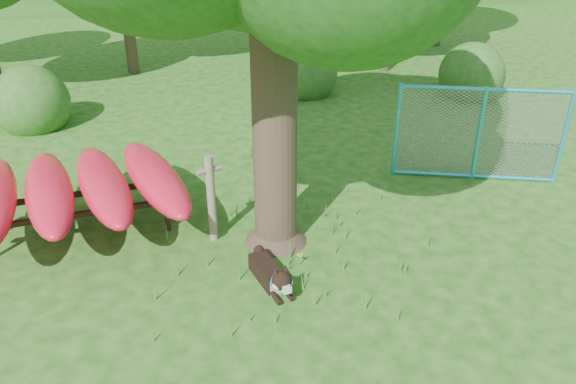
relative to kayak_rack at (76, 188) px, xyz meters
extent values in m
plane|color=#1B4B0F|center=(3.09, -2.22, -0.82)|extent=(80.00, 80.00, 0.00)
cylinder|color=#35271D|center=(3.13, -0.79, 1.80)|extent=(0.76, 0.76, 5.25)
cone|color=#35271D|center=(3.13, -0.79, -0.56)|extent=(1.14, 1.14, 0.53)
cylinder|color=#35271D|center=(3.75, -0.70, 2.54)|extent=(1.40, 0.86, 1.12)
cylinder|color=#6B6350|center=(2.13, -0.57, -0.09)|extent=(0.18, 0.18, 1.48)
cylinder|color=#6B6350|center=(2.13, -0.57, 0.42)|extent=(0.40, 0.23, 0.08)
cylinder|color=black|center=(1.39, -0.16, -0.57)|extent=(0.09, 0.09, 0.52)
cylinder|color=black|center=(1.28, 0.56, -0.57)|extent=(0.09, 0.09, 0.52)
cube|color=black|center=(0.05, -0.36, -0.29)|extent=(3.09, 0.55, 0.08)
cube|color=black|center=(-0.05, 0.36, -0.29)|extent=(3.09, 0.55, 0.08)
ellipsoid|color=red|center=(-0.41, -0.06, 0.00)|extent=(1.48, 3.19, 0.50)
ellipsoid|color=red|center=(0.41, 0.06, 0.00)|extent=(1.58, 3.19, 0.50)
ellipsoid|color=red|center=(1.23, 0.19, 0.00)|extent=(1.68, 3.18, 0.50)
cube|color=black|center=(2.84, -1.80, -0.70)|extent=(0.48, 0.80, 0.26)
cube|color=silver|center=(2.93, -2.11, -0.71)|extent=(0.27, 0.21, 0.24)
sphere|color=black|center=(2.99, -2.30, -0.50)|extent=(0.28, 0.28, 0.28)
cube|color=silver|center=(3.02, -2.42, -0.54)|extent=(0.15, 0.17, 0.10)
sphere|color=silver|center=(2.91, -2.34, -0.54)|extent=(0.13, 0.13, 0.13)
sphere|color=silver|center=(3.08, -2.30, -0.54)|extent=(0.13, 0.13, 0.13)
cone|color=black|center=(2.90, -2.28, -0.35)|extent=(0.11, 0.12, 0.13)
cone|color=black|center=(3.05, -2.24, -0.35)|extent=(0.14, 0.15, 0.13)
cylinder|color=black|center=(2.89, -2.30, -0.77)|extent=(0.16, 0.33, 0.08)
cylinder|color=black|center=(3.07, -2.24, -0.77)|extent=(0.16, 0.33, 0.08)
sphere|color=black|center=(2.78, -1.40, -0.59)|extent=(0.17, 0.17, 0.17)
torus|color=#1846B9|center=(2.96, -2.22, -0.57)|extent=(0.28, 0.15, 0.27)
cylinder|color=#29A5C0|center=(5.82, 1.29, 0.11)|extent=(0.10, 0.10, 1.87)
cylinder|color=#29A5C0|center=(7.32, 0.85, 0.11)|extent=(0.10, 0.10, 1.87)
cylinder|color=#29A5C0|center=(8.81, 0.40, 0.11)|extent=(0.10, 0.10, 1.87)
cylinder|color=#29A5C0|center=(7.32, 0.85, 1.01)|extent=(3.02, 0.96, 0.07)
cylinder|color=#29A5C0|center=(7.32, 0.85, -0.77)|extent=(3.02, 0.96, 0.07)
plane|color=gray|center=(7.32, 0.85, 0.11)|extent=(3.00, 0.89, 3.12)
cylinder|color=#43842B|center=(3.38, -1.53, -0.73)|extent=(0.02, 0.02, 0.18)
sphere|color=gold|center=(3.38, -1.53, -0.64)|extent=(0.03, 0.03, 0.03)
sphere|color=gold|center=(3.42, -1.53, -0.63)|extent=(0.03, 0.03, 0.03)
sphere|color=gold|center=(3.36, -1.50, -0.65)|extent=(0.03, 0.03, 0.03)
sphere|color=gold|center=(3.38, -1.57, -0.64)|extent=(0.03, 0.03, 0.03)
sphere|color=gold|center=(3.35, -1.54, -0.63)|extent=(0.03, 0.03, 0.03)
cylinder|color=#35271D|center=(4.59, 10.78, 1.10)|extent=(0.36, 0.36, 3.85)
sphere|color=#25571C|center=(-1.91, 5.28, -0.82)|extent=(1.80, 1.80, 1.80)
sphere|color=#25571C|center=(9.59, 5.78, -0.82)|extent=(1.80, 1.80, 1.80)
sphere|color=#25571C|center=(5.09, 6.78, -0.82)|extent=(1.80, 1.80, 1.80)
camera|label=1|loc=(2.05, -8.46, 4.14)|focal=35.00mm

